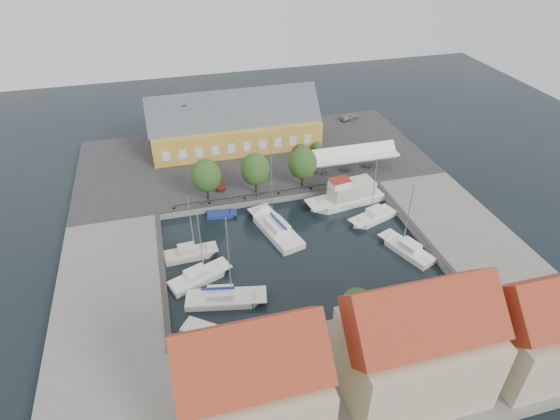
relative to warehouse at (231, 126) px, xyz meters
name	(u,v)px	position (x,y,z in m)	size (l,w,h in m)	color
ground	(292,245)	(2.60, -28.36, -4.43)	(140.00, 140.00, 0.00)	black
north_quay	(254,159)	(2.60, -5.36, -3.93)	(56.00, 26.00, 1.00)	#2D2D30
west_quay	(112,284)	(-19.40, -30.36, -3.93)	(12.00, 24.00, 1.00)	slate
east_quay	(454,225)	(24.60, -30.36, -3.93)	(12.00, 24.00, 1.00)	slate
south_bank	(356,380)	(2.60, -49.36, -3.93)	(56.00, 14.00, 1.00)	slate
quay_edge_fittings	(283,218)	(2.62, -23.61, -3.37)	(56.00, 24.72, 0.40)	#383533
warehouse	(231,126)	(0.00, 0.00, 0.00)	(28.56, 14.00, 9.55)	#BB842D
tent_canopy	(353,155)	(16.60, -13.86, -0.74)	(14.00, 4.00, 2.83)	white
quay_trees	(255,169)	(0.60, -16.36, 0.45)	(18.20, 4.20, 6.30)	black
car_silver	(349,117)	(23.61, 4.60, -2.79)	(1.51, 3.76, 1.28)	#979A9E
car_red	(218,183)	(-4.47, -13.21, -2.84)	(1.25, 3.58, 1.18)	#541913
center_sailboat	(276,230)	(1.31, -25.12, -4.07)	(5.62, 10.84, 14.20)	white
trawler	(348,196)	(13.14, -20.86, -3.41)	(12.00, 5.07, 5.00)	white
east_boat_a	(373,218)	(15.05, -25.76, -4.17)	(7.50, 4.59, 10.37)	white
east_boat_c	(407,250)	(16.15, -33.38, -4.17)	(5.02, 7.99, 10.01)	white
west_boat_b	(190,254)	(-10.29, -27.12, -4.17)	(6.74, 2.60, 9.29)	beige
west_boat_c	(199,278)	(-9.71, -31.72, -4.17)	(7.80, 5.02, 10.31)	white
west_boat_d	(224,299)	(-7.45, -35.85, -4.16)	(9.26, 4.38, 11.93)	white
launch_sw	(206,332)	(-9.99, -39.83, -4.34)	(5.43, 4.75, 0.98)	white
launch_nw	(221,215)	(-5.13, -19.50, -4.34)	(4.39, 2.28, 0.88)	navy
townhouses	(395,357)	(4.52, -51.60, 1.40)	(36.30, 8.50, 12.00)	#B4AB8B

